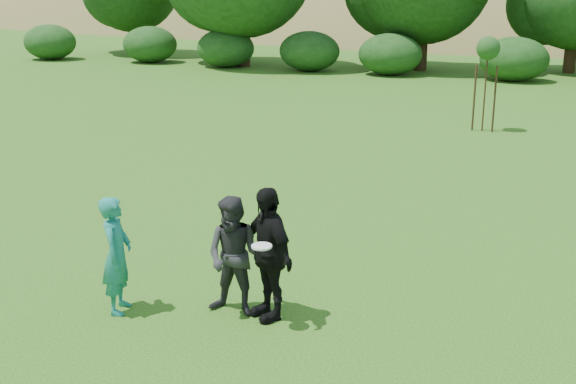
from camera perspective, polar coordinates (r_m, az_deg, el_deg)
name	(u,v)px	position (r m, az deg, el deg)	size (l,w,h in m)	color
ground	(198,330)	(9.84, -7.10, -10.77)	(120.00, 120.00, 0.00)	#19470C
player_teal	(117,255)	(10.24, -13.38, -4.86)	(0.61, 0.40, 1.67)	#1A796E
player_grey	(235,257)	(9.91, -4.24, -5.11)	(0.82, 0.64, 1.69)	#2A292C
player_black	(268,253)	(9.76, -1.60, -4.87)	(1.09, 0.45, 1.86)	black
frisbee	(262,246)	(9.33, -2.09, -4.31)	(0.27, 0.27, 0.03)	white
sapling	(488,51)	(22.58, 15.53, 10.69)	(0.70, 0.70, 2.85)	#382416
hillside	(539,147)	(77.86, 19.20, 3.41)	(150.00, 72.00, 52.00)	olive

